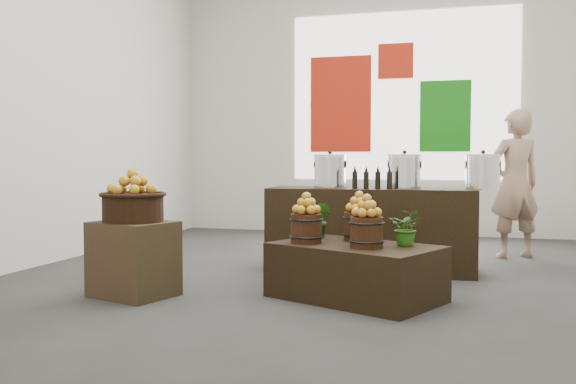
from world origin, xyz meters
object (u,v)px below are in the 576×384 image
(counter, at_px, (371,230))
(stock_pot_center, at_px, (404,172))
(crate, at_px, (134,259))
(display_table, at_px, (355,272))
(stock_pot_right, at_px, (483,173))
(wicker_basket, at_px, (133,208))
(shopper, at_px, (515,184))
(stock_pot_left, at_px, (330,172))

(counter, height_order, stock_pot_center, stock_pot_center)
(crate, bearing_deg, display_table, 11.98)
(counter, xyz_separation_m, stock_pot_right, (1.04, 0.05, 0.56))
(wicker_basket, bearing_deg, display_table, 11.98)
(wicker_basket, xyz_separation_m, counter, (1.65, 1.67, -0.30))
(wicker_basket, distance_m, stock_pot_right, 3.20)
(stock_pot_right, relative_size, shopper, 0.19)
(display_table, height_order, stock_pot_center, stock_pot_center)
(stock_pot_left, height_order, stock_pot_center, same)
(stock_pot_center, bearing_deg, wicker_basket, -139.54)
(wicker_basket, distance_m, counter, 2.37)
(stock_pot_left, relative_size, stock_pot_center, 1.00)
(wicker_basket, relative_size, counter, 0.24)
(wicker_basket, height_order, counter, wicker_basket)
(crate, xyz_separation_m, wicker_basket, (0.00, 0.00, 0.41))
(crate, height_order, display_table, crate)
(display_table, distance_m, shopper, 2.95)
(wicker_basket, relative_size, stock_pot_center, 1.56)
(display_table, xyz_separation_m, stock_pot_center, (0.24, 1.31, 0.75))
(stock_pot_left, bearing_deg, shopper, 35.19)
(shopper, bearing_deg, crate, 15.26)
(counter, relative_size, stock_pot_left, 6.47)
(shopper, bearing_deg, wicker_basket, 15.26)
(wicker_basket, distance_m, stock_pot_center, 2.60)
(stock_pot_left, height_order, stock_pot_right, same)
(display_table, bearing_deg, stock_pot_right, 78.72)
(crate, relative_size, wicker_basket, 1.25)
(stock_pot_left, bearing_deg, counter, 2.57)
(stock_pot_right, height_order, shopper, shopper)
(crate, bearing_deg, stock_pot_left, 52.88)
(stock_pot_right, bearing_deg, counter, -177.43)
(wicker_basket, bearing_deg, stock_pot_left, 52.88)
(display_table, distance_m, stock_pot_right, 1.82)
(wicker_basket, xyz_separation_m, stock_pot_right, (2.70, 1.71, 0.26))
(stock_pot_left, xyz_separation_m, shopper, (1.81, 1.28, -0.15))
(counter, bearing_deg, display_table, -89.37)
(stock_pot_left, height_order, shopper, shopper)
(display_table, xyz_separation_m, counter, (-0.07, 1.30, 0.19))
(wicker_basket, bearing_deg, stock_pot_right, 32.45)
(stock_pot_right, bearing_deg, shopper, 73.31)
(stock_pot_center, distance_m, shopper, 1.66)
(crate, relative_size, shopper, 0.36)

